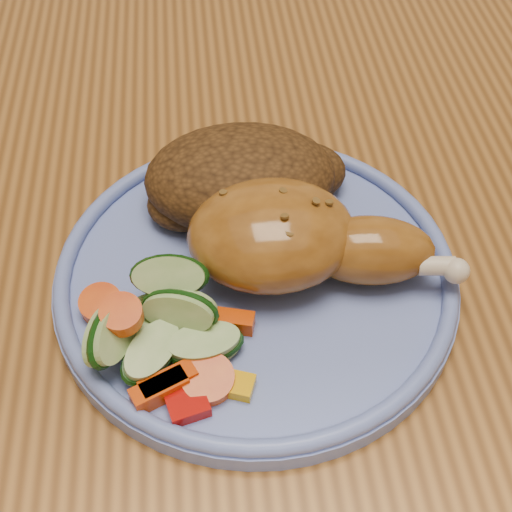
% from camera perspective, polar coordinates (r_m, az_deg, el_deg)
% --- Properties ---
extents(dining_table, '(0.90, 1.40, 0.75)m').
position_cam_1_polar(dining_table, '(0.56, 6.19, -1.75)').
color(dining_table, brown).
rests_on(dining_table, ground).
extents(chair_far, '(0.42, 0.42, 0.91)m').
position_cam_1_polar(chair_far, '(1.15, -0.07, 17.15)').
color(chair_far, '#4C2D16').
rests_on(chair_far, ground).
extents(plate, '(0.25, 0.25, 0.01)m').
position_cam_1_polar(plate, '(0.44, 0.00, -1.80)').
color(plate, '#6177C5').
rests_on(plate, dining_table).
extents(plate_rim, '(0.24, 0.24, 0.01)m').
position_cam_1_polar(plate_rim, '(0.43, 0.00, -0.87)').
color(plate_rim, '#6177C5').
rests_on(plate_rim, plate).
extents(chicken_leg, '(0.16, 0.08, 0.05)m').
position_cam_1_polar(chicken_leg, '(0.42, 3.17, 1.42)').
color(chicken_leg, '#945C1F').
rests_on(chicken_leg, plate).
extents(rice_pilaf, '(0.13, 0.09, 0.05)m').
position_cam_1_polar(rice_pilaf, '(0.46, -0.95, 6.23)').
color(rice_pilaf, '#472C11').
rests_on(rice_pilaf, plate).
extents(vegetable_pile, '(0.10, 0.10, 0.05)m').
position_cam_1_polar(vegetable_pile, '(0.40, -7.64, -5.88)').
color(vegetable_pile, '#A50A05').
rests_on(vegetable_pile, plate).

